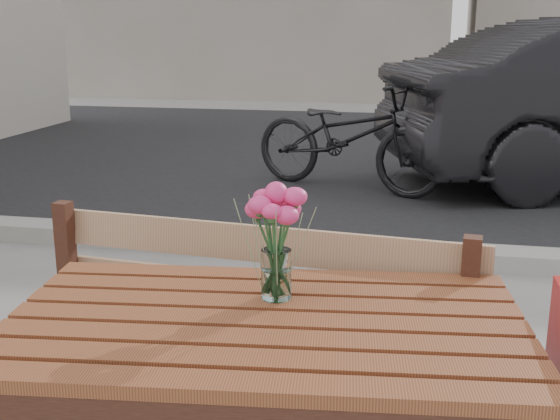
% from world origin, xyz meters
% --- Properties ---
extents(street, '(30.00, 8.12, 0.12)m').
position_xyz_m(street, '(0.00, 5.06, 0.03)').
color(street, black).
rests_on(street, ground).
extents(main_table, '(1.35, 0.88, 0.79)m').
position_xyz_m(main_table, '(0.18, 0.18, 0.66)').
color(main_table, '#603019').
rests_on(main_table, ground).
extents(main_bench, '(1.53, 0.59, 0.92)m').
position_xyz_m(main_bench, '(0.02, 0.59, 0.56)').
color(main_bench, '#A07752').
rests_on(main_bench, ground).
extents(main_vase, '(0.17, 0.17, 0.31)m').
position_xyz_m(main_vase, '(0.18, 0.31, 0.99)').
color(main_vase, white).
rests_on(main_vase, main_table).
extents(bicycle, '(2.01, 1.32, 1.00)m').
position_xyz_m(bicycle, '(-0.12, 5.01, 0.50)').
color(bicycle, black).
rests_on(bicycle, ground).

